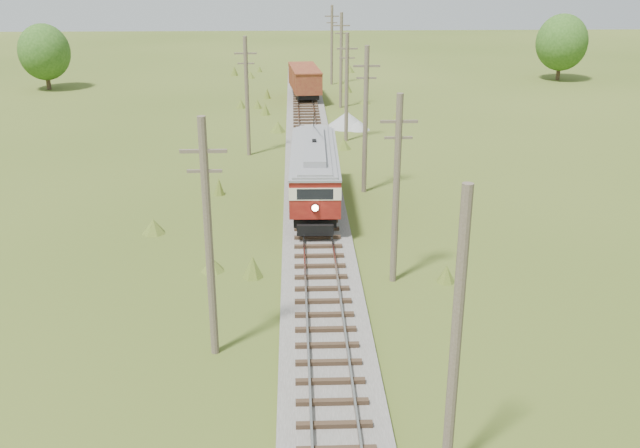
{
  "coord_description": "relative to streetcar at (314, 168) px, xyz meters",
  "views": [
    {
      "loc": [
        -1.12,
        -11.43,
        14.06
      ],
      "look_at": [
        0.0,
        19.04,
        2.42
      ],
      "focal_mm": 40.0,
      "sensor_mm": 36.0,
      "label": 1
    }
  ],
  "objects": [
    {
      "name": "railbed_main",
      "position": [
        0.0,
        6.03,
        -2.29
      ],
      "size": [
        3.6,
        96.0,
        0.57
      ],
      "color": "#605B54",
      "rests_on": "ground"
    },
    {
      "name": "streetcar",
      "position": [
        0.0,
        0.0,
        0.0
      ],
      "size": [
        2.92,
        11.55,
        5.25
      ],
      "rotation": [
        0.0,
        0.0,
        -0.02
      ],
      "color": "black",
      "rests_on": "ground"
    },
    {
      "name": "gondola",
      "position": [
        0.0,
        33.11,
        -0.45
      ],
      "size": [
        3.37,
        8.39,
        2.72
      ],
      "rotation": [
        0.0,
        0.0,
        0.09
      ],
      "color": "black",
      "rests_on": "ground"
    },
    {
      "name": "gravel_pile",
      "position": [
        3.55,
        20.67,
        -1.86
      ],
      "size": [
        3.64,
        3.87,
        1.33
      ],
      "color": "gray",
      "rests_on": "ground"
    },
    {
      "name": "utility_pole_r_1",
      "position": [
        3.1,
        -22.97,
        1.92
      ],
      "size": [
        0.3,
        0.3,
        8.8
      ],
      "color": "brown",
      "rests_on": "ground"
    },
    {
      "name": "utility_pole_r_2",
      "position": [
        3.3,
        -9.97,
        1.94
      ],
      "size": [
        1.6,
        0.3,
        8.6
      ],
      "color": "brown",
      "rests_on": "ground"
    },
    {
      "name": "utility_pole_r_3",
      "position": [
        3.2,
        3.03,
        2.15
      ],
      "size": [
        1.6,
        0.3,
        9.0
      ],
      "color": "brown",
      "rests_on": "ground"
    },
    {
      "name": "utility_pole_r_4",
      "position": [
        3.0,
        16.03,
        1.84
      ],
      "size": [
        1.6,
        0.3,
        8.4
      ],
      "color": "brown",
      "rests_on": "ground"
    },
    {
      "name": "utility_pole_r_5",
      "position": [
        3.4,
        29.03,
        2.09
      ],
      "size": [
        1.6,
        0.3,
        8.9
      ],
      "color": "brown",
      "rests_on": "ground"
    },
    {
      "name": "utility_pole_r_6",
      "position": [
        3.2,
        42.03,
        1.99
      ],
      "size": [
        1.6,
        0.3,
        8.7
      ],
      "color": "brown",
      "rests_on": "ground"
    },
    {
      "name": "utility_pole_l_a",
      "position": [
        -4.2,
        -15.97,
        2.15
      ],
      "size": [
        1.6,
        0.3,
        9.0
      ],
      "color": "brown",
      "rests_on": "ground"
    },
    {
      "name": "utility_pole_l_b",
      "position": [
        -4.5,
        12.03,
        1.94
      ],
      "size": [
        1.6,
        0.3,
        8.6
      ],
      "color": "brown",
      "rests_on": "ground"
    },
    {
      "name": "tree_mid_a",
      "position": [
        -28.0,
        40.03,
        1.54
      ],
      "size": [
        5.46,
        5.46,
        7.03
      ],
      "color": "#38281C",
      "rests_on": "ground"
    },
    {
      "name": "tree_mid_b",
      "position": [
        30.0,
        44.03,
        1.85
      ],
      "size": [
        5.88,
        5.88,
        7.57
      ],
      "color": "#38281C",
      "rests_on": "ground"
    }
  ]
}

